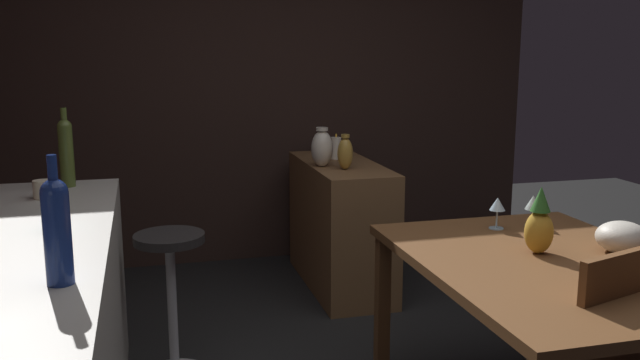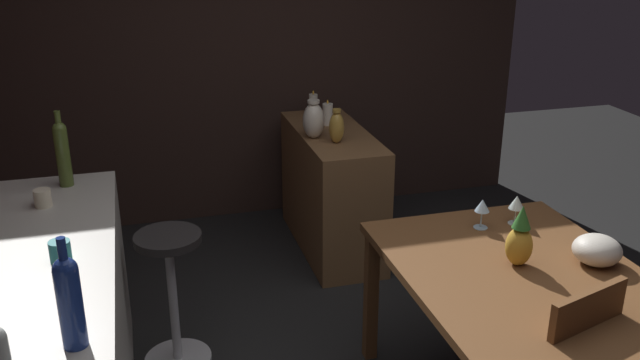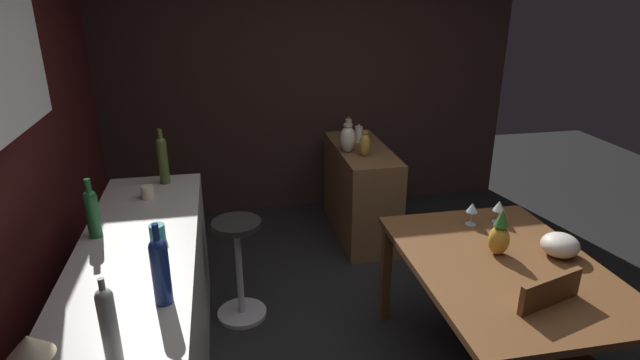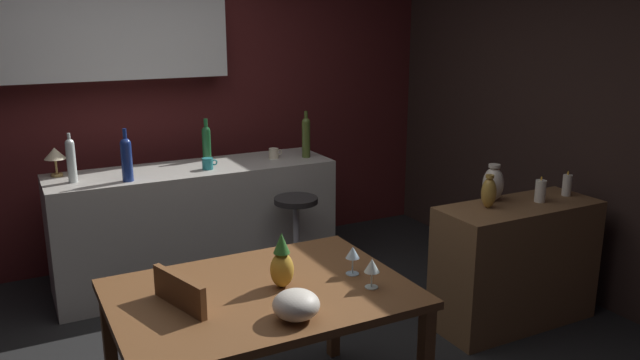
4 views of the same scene
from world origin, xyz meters
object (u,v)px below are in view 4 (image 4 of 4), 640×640
object	(u,v)px
wine_glass_left	(54,289)
sideboard_cabinet	(543,609)
wine_bottle_olive	(410,227)
wine_glass_right	(203,325)
cup_white	(515,255)
wine_bottle_amber	(393,212)
wine_bottle_cobalt	(304,212)
vase_ceramic_ivory	(555,469)
counter_lamp	(300,209)
bar_stool	(372,376)
pillar_candle_tall	(392,424)
wine_bottle_ruby	(263,199)
cup_cream	(481,255)
pineapple_centerpiece	(95,306)
dining_table	(115,352)
fruit_bowl	(117,296)
chair_near_window	(65,359)
pillar_candle_short	(489,408)
cup_teal	(273,231)

from	to	relation	value
wine_glass_left	sideboard_cabinet	bearing A→B (deg)	2.95
wine_glass_left	wine_bottle_olive	world-z (taller)	wine_bottle_olive
sideboard_cabinet	wine_glass_left	size ratio (longest dim) A/B	7.33
wine_glass_left	wine_bottle_olive	distance (m)	1.93
wine_glass_right	cup_white	distance (m)	1.78
wine_bottle_amber	wine_bottle_cobalt	distance (m)	0.55
wine_glass_right	vase_ceramic_ivory	world-z (taller)	vase_ceramic_ivory
counter_lamp	wine_bottle_cobalt	bearing A→B (deg)	-36.78
bar_stool	vase_ceramic_ivory	xyz separation A→B (m)	(1.34, -1.03, 0.57)
vase_ceramic_ivory	pillar_candle_tall	bearing A→B (deg)	-172.77
vase_ceramic_ivory	wine_bottle_ruby	bearing A→B (deg)	149.70
cup_cream	pineapple_centerpiece	bearing A→B (deg)	-120.92
dining_table	fruit_bowl	world-z (taller)	fruit_bowl
chair_near_window	wine_bottle_ruby	world-z (taller)	wine_bottle_ruby
fruit_bowl	pillar_candle_short	distance (m)	2.12
cup_teal	cup_cream	bearing A→B (deg)	16.31
cup_white	wine_bottle_cobalt	bearing A→B (deg)	-163.26
dining_table	counter_lamp	size ratio (longest dim) A/B	5.76
dining_table	wine_bottle_ruby	world-z (taller)	wine_bottle_ruby
wine_glass_left	pillar_candle_tall	world-z (taller)	pillar_candle_tall
chair_near_window	wine_bottle_cobalt	world-z (taller)	wine_bottle_cobalt
pineapple_centerpiece	pillar_candle_tall	size ratio (longest dim) A/B	1.42
bar_stool	pillar_candle_tall	world-z (taller)	pillar_candle_tall
pillar_candle_tall	pillar_candle_short	distance (m)	0.33
wine_bottle_cobalt	cup_teal	bearing A→B (deg)	-156.81
bar_stool	wine_bottle_amber	distance (m)	1.13
pillar_candle_tall	dining_table	bearing A→B (deg)	179.77
vase_ceramic_ivory	counter_lamp	bearing A→B (deg)	146.96
cup_teal	vase_ceramic_ivory	world-z (taller)	vase_ceramic_ivory
wine_glass_left	pillar_candle_tall	bearing A→B (deg)	-0.18
cup_white	chair_near_window	bearing A→B (deg)	-129.56
chair_near_window	dining_table	bearing A→B (deg)	4.11
wine_bottle_amber	pillar_candle_tall	size ratio (longest dim) A/B	1.91
wine_bottle_ruby	wine_bottle_cobalt	bearing A→B (deg)	-20.11
sideboard_cabinet	pineapple_centerpiece	bearing A→B (deg)	-176.47
counter_lamp	vase_ceramic_ivory	bearing A→B (deg)	-33.04
sideboard_cabinet	wine_glass_left	bearing A→B (deg)	-177.05
cup_teal	cup_white	world-z (taller)	cup_white
dining_table	vase_ceramic_ivory	distance (m)	2.04
counter_lamp	vase_ceramic_ivory	size ratio (longest dim) A/B	1.00
wine_bottle_amber	cup_teal	size ratio (longest dim) A/B	2.94
chair_near_window	counter_lamp	world-z (taller)	counter_lamp
wine_glass_left	fruit_bowl	xyz separation A→B (m)	(0.15, 0.26, -0.07)
pineapple_centerpiece	cup_white	xyz separation A→B (m)	(1.21, 1.83, 0.10)
wine_bottle_olive	wine_bottle_amber	size ratio (longest dim) A/B	0.96
wine_glass_left	pineapple_centerpiece	distance (m)	0.40
wine_glass_left	wine_glass_right	size ratio (longest dim) A/B	0.86
bar_stool	cup_teal	xyz separation A→B (m)	(-1.04, 0.29, 0.58)
pineapple_centerpiece	cup_teal	xyz separation A→B (m)	(-0.22, 1.37, 0.09)
cup_cream	wine_bottle_cobalt	bearing A→B (deg)	-165.02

